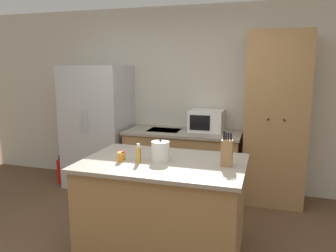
{
  "coord_description": "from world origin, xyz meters",
  "views": [
    {
      "loc": [
        0.99,
        -2.32,
        1.76
      ],
      "look_at": [
        -0.15,
        1.4,
        1.05
      ],
      "focal_mm": 35.0,
      "sensor_mm": 36.0,
      "label": 1
    }
  ],
  "objects_px": {
    "pantry_cabinet": "(276,119)",
    "knife_block": "(227,152)",
    "fire_extinguisher": "(61,171)",
    "spice_bottle_tall_dark": "(120,157)",
    "spice_bottle_green_herb": "(123,156)",
    "spice_bottle_short_red": "(139,153)",
    "kettle": "(160,151)",
    "refrigerator": "(98,126)",
    "microwave": "(207,121)",
    "spice_bottle_amber_oil": "(138,154)"
  },
  "relations": [
    {
      "from": "spice_bottle_tall_dark",
      "to": "spice_bottle_green_herb",
      "type": "bearing_deg",
      "value": 93.57
    },
    {
      "from": "knife_block",
      "to": "fire_extinguisher",
      "type": "height_order",
      "value": "knife_block"
    },
    {
      "from": "refrigerator",
      "to": "spice_bottle_green_herb",
      "type": "bearing_deg",
      "value": -54.18
    },
    {
      "from": "knife_block",
      "to": "kettle",
      "type": "xyz_separation_m",
      "value": [
        -0.61,
        -0.01,
        -0.03
      ]
    },
    {
      "from": "refrigerator",
      "to": "spice_bottle_tall_dark",
      "type": "xyz_separation_m",
      "value": [
        1.11,
        -1.6,
        0.05
      ]
    },
    {
      "from": "fire_extinguisher",
      "to": "kettle",
      "type": "bearing_deg",
      "value": -32.41
    },
    {
      "from": "spice_bottle_tall_dark",
      "to": "spice_bottle_amber_oil",
      "type": "height_order",
      "value": "spice_bottle_amber_oil"
    },
    {
      "from": "kettle",
      "to": "fire_extinguisher",
      "type": "height_order",
      "value": "kettle"
    },
    {
      "from": "pantry_cabinet",
      "to": "microwave",
      "type": "bearing_deg",
      "value": 176.1
    },
    {
      "from": "refrigerator",
      "to": "knife_block",
      "type": "height_order",
      "value": "refrigerator"
    },
    {
      "from": "spice_bottle_amber_oil",
      "to": "fire_extinguisher",
      "type": "relative_size",
      "value": 0.43
    },
    {
      "from": "fire_extinguisher",
      "to": "spice_bottle_short_red",
      "type": "bearing_deg",
      "value": -36.22
    },
    {
      "from": "spice_bottle_short_red",
      "to": "fire_extinguisher",
      "type": "height_order",
      "value": "spice_bottle_short_red"
    },
    {
      "from": "pantry_cabinet",
      "to": "fire_extinguisher",
      "type": "height_order",
      "value": "pantry_cabinet"
    },
    {
      "from": "pantry_cabinet",
      "to": "fire_extinguisher",
      "type": "xyz_separation_m",
      "value": [
        -3.07,
        -0.24,
        -0.91
      ]
    },
    {
      "from": "refrigerator",
      "to": "spice_bottle_amber_oil",
      "type": "height_order",
      "value": "refrigerator"
    },
    {
      "from": "microwave",
      "to": "knife_block",
      "type": "relative_size",
      "value": 1.4
    },
    {
      "from": "spice_bottle_amber_oil",
      "to": "kettle",
      "type": "distance_m",
      "value": 0.21
    },
    {
      "from": "knife_block",
      "to": "spice_bottle_short_red",
      "type": "relative_size",
      "value": 2.16
    },
    {
      "from": "spice_bottle_amber_oil",
      "to": "kettle",
      "type": "height_order",
      "value": "kettle"
    },
    {
      "from": "refrigerator",
      "to": "microwave",
      "type": "distance_m",
      "value": 1.6
    },
    {
      "from": "knife_block",
      "to": "spice_bottle_tall_dark",
      "type": "relative_size",
      "value": 3.44
    },
    {
      "from": "spice_bottle_tall_dark",
      "to": "kettle",
      "type": "height_order",
      "value": "kettle"
    },
    {
      "from": "pantry_cabinet",
      "to": "fire_extinguisher",
      "type": "bearing_deg",
      "value": -175.59
    },
    {
      "from": "spice_bottle_short_red",
      "to": "refrigerator",
      "type": "bearing_deg",
      "value": 129.92
    },
    {
      "from": "kettle",
      "to": "knife_block",
      "type": "bearing_deg",
      "value": 0.95
    },
    {
      "from": "spice_bottle_green_herb",
      "to": "kettle",
      "type": "xyz_separation_m",
      "value": [
        0.35,
        0.08,
        0.05
      ]
    },
    {
      "from": "spice_bottle_green_herb",
      "to": "fire_extinguisher",
      "type": "relative_size",
      "value": 0.2
    },
    {
      "from": "spice_bottle_short_red",
      "to": "spice_bottle_amber_oil",
      "type": "bearing_deg",
      "value": -71.08
    },
    {
      "from": "knife_block",
      "to": "spice_bottle_amber_oil",
      "type": "bearing_deg",
      "value": -170.03
    },
    {
      "from": "refrigerator",
      "to": "spice_bottle_amber_oil",
      "type": "relative_size",
      "value": 9.85
    },
    {
      "from": "spice_bottle_tall_dark",
      "to": "knife_block",
      "type": "bearing_deg",
      "value": 9.74
    },
    {
      "from": "microwave",
      "to": "spice_bottle_green_herb",
      "type": "xyz_separation_m",
      "value": [
        -0.49,
        -1.67,
        -0.1
      ]
    },
    {
      "from": "pantry_cabinet",
      "to": "spice_bottle_tall_dark",
      "type": "xyz_separation_m",
      "value": [
        -1.39,
        -1.68,
        -0.16
      ]
    },
    {
      "from": "refrigerator",
      "to": "knife_block",
      "type": "xyz_separation_m",
      "value": [
        2.06,
        -1.44,
        0.13
      ]
    },
    {
      "from": "spice_bottle_tall_dark",
      "to": "fire_extinguisher",
      "type": "xyz_separation_m",
      "value": [
        -1.69,
        1.44,
        -0.75
      ]
    },
    {
      "from": "refrigerator",
      "to": "kettle",
      "type": "height_order",
      "value": "refrigerator"
    },
    {
      "from": "refrigerator",
      "to": "spice_bottle_amber_oil",
      "type": "distance_m",
      "value": 2.03
    },
    {
      "from": "knife_block",
      "to": "fire_extinguisher",
      "type": "bearing_deg",
      "value": 154.19
    },
    {
      "from": "pantry_cabinet",
      "to": "knife_block",
      "type": "distance_m",
      "value": 1.58
    },
    {
      "from": "microwave",
      "to": "knife_block",
      "type": "bearing_deg",
      "value": -73.33
    },
    {
      "from": "spice_bottle_short_red",
      "to": "spice_bottle_amber_oil",
      "type": "distance_m",
      "value": 0.08
    },
    {
      "from": "pantry_cabinet",
      "to": "spice_bottle_short_red",
      "type": "bearing_deg",
      "value": -127.99
    },
    {
      "from": "spice_bottle_tall_dark",
      "to": "spice_bottle_short_red",
      "type": "height_order",
      "value": "spice_bottle_short_red"
    },
    {
      "from": "spice_bottle_amber_oil",
      "to": "fire_extinguisher",
      "type": "height_order",
      "value": "spice_bottle_amber_oil"
    },
    {
      "from": "pantry_cabinet",
      "to": "microwave",
      "type": "distance_m",
      "value": 0.9
    },
    {
      "from": "pantry_cabinet",
      "to": "knife_block",
      "type": "xyz_separation_m",
      "value": [
        -0.43,
        -1.52,
        -0.08
      ]
    },
    {
      "from": "refrigerator",
      "to": "kettle",
      "type": "distance_m",
      "value": 2.05
    },
    {
      "from": "spice_bottle_green_herb",
      "to": "microwave",
      "type": "bearing_deg",
      "value": 73.59
    },
    {
      "from": "spice_bottle_short_red",
      "to": "spice_bottle_amber_oil",
      "type": "relative_size",
      "value": 0.83
    }
  ]
}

